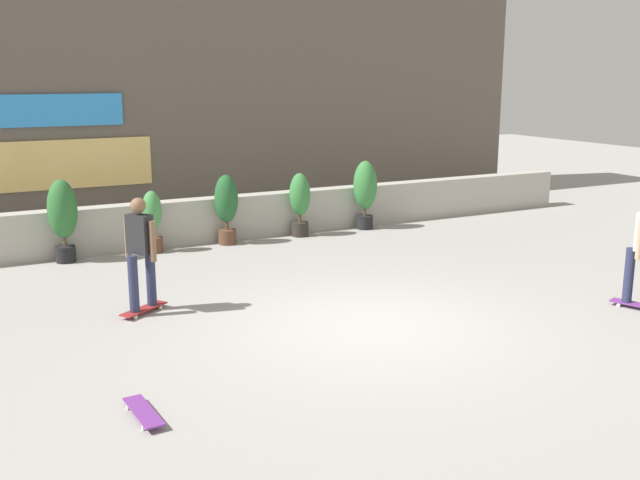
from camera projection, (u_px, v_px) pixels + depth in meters
The scene contains 10 objects.
ground_plane at pixel (370, 325), 10.18m from camera, with size 48.00×48.00×0.00m, color #9E9B96.
planter_wall at pixel (220, 218), 15.27m from camera, with size 18.00×0.40×0.90m, color #B2ADA3.
building_backdrop at pixel (160, 79), 18.10m from camera, with size 20.00×2.08×6.50m.
potted_plant_0 at pixel (63, 214), 13.36m from camera, with size 0.53×0.53×1.53m.
potted_plant_1 at pixel (152, 220), 14.15m from camera, with size 0.37×0.37×1.21m.
potted_plant_2 at pixel (226, 205), 14.79m from camera, with size 0.47×0.47×1.42m.
potted_plant_3 at pixel (300, 201), 15.55m from camera, with size 0.44×0.44×1.35m.
potted_plant_4 at pixel (365, 189), 16.24m from camera, with size 0.52×0.52×1.52m.
skater_foreground at pixel (141, 250), 10.46m from camera, with size 0.78×0.60×1.70m.
skateboard_near_camera at pixel (143, 412), 7.43m from camera, with size 0.24×0.81×0.08m.
Camera 1 is at (-5.09, -8.25, 3.40)m, focal length 41.33 mm.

